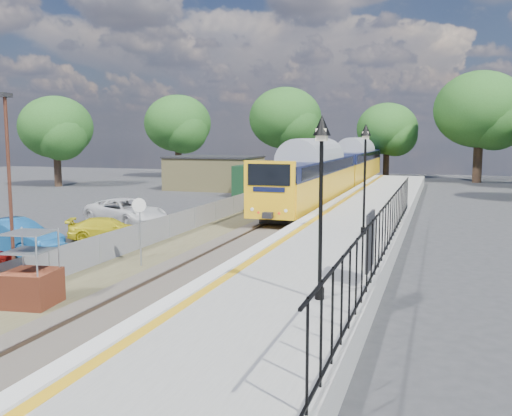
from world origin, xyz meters
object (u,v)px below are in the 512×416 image
at_px(car_yellow, 108,229).
at_px(carpark_lamp, 9,174).
at_px(brick_plinth, 30,271).
at_px(victorian_lamp_north, 365,153).
at_px(speed_sign, 140,221).
at_px(car_white, 126,212).
at_px(train, 338,167).
at_px(car_blue, 13,237).
at_px(victorian_lamp_south, 321,164).

bearing_deg(car_yellow, carpark_lamp, 165.12).
bearing_deg(brick_plinth, car_yellow, 110.76).
distance_m(victorian_lamp_north, brick_plinth, 13.67).
xyz_separation_m(carpark_lamp, car_yellow, (-1.05, 7.61, -3.16)).
relative_size(speed_sign, car_white, 0.51).
relative_size(brick_plinth, speed_sign, 0.85).
height_order(victorian_lamp_north, brick_plinth, victorian_lamp_north).
distance_m(victorian_lamp_north, car_yellow, 12.69).
relative_size(train, car_blue, 8.96).
bearing_deg(train, car_yellow, -105.49).
height_order(train, car_blue, train).
height_order(speed_sign, car_blue, speed_sign).
distance_m(brick_plinth, car_yellow, 10.80).
bearing_deg(car_blue, carpark_lamp, -131.86).
distance_m(victorian_lamp_north, car_blue, 15.23).
bearing_deg(train, brick_plinth, -94.93).
distance_m(carpark_lamp, car_white, 12.89).
bearing_deg(victorian_lamp_south, speed_sign, 147.25).
bearing_deg(car_blue, car_yellow, -19.70).
height_order(car_blue, car_white, car_blue).
xyz_separation_m(victorian_lamp_south, brick_plinth, (-8.50, -0.37, -3.21)).
xyz_separation_m(carpark_lamp, car_blue, (-3.10, 3.56, -2.96)).
bearing_deg(brick_plinth, car_white, 110.78).
distance_m(victorian_lamp_south, carpark_lamp, 11.48).
bearing_deg(car_yellow, brick_plinth, 178.00).
xyz_separation_m(victorian_lamp_north, brick_plinth, (-8.30, -10.37, -3.21)).
distance_m(victorian_lamp_south, car_blue, 15.85).
xyz_separation_m(train, carpark_lamp, (-5.77, -32.23, 1.36)).
xyz_separation_m(victorian_lamp_north, speed_sign, (-7.80, -4.85, -2.49)).
bearing_deg(speed_sign, train, 68.52).
distance_m(carpark_lamp, car_blue, 5.57).
xyz_separation_m(train, car_blue, (-8.87, -28.66, -1.59)).
bearing_deg(speed_sign, car_white, 106.89).
xyz_separation_m(brick_plinth, car_blue, (-5.87, 6.05, -0.34)).
relative_size(victorian_lamp_south, train, 0.11).
bearing_deg(carpark_lamp, car_blue, 131.01).
distance_m(car_blue, car_white, 8.67).
bearing_deg(car_white, speed_sign, -125.38).
height_order(speed_sign, car_white, speed_sign).
bearing_deg(car_yellow, car_white, -1.96).
height_order(victorian_lamp_south, car_white, victorian_lamp_south).
distance_m(train, car_blue, 30.05).
relative_size(train, speed_sign, 15.28).
bearing_deg(car_blue, victorian_lamp_north, -65.88).
xyz_separation_m(train, brick_plinth, (-3.00, -34.71, -1.25)).
relative_size(carpark_lamp, car_blue, 1.41).
bearing_deg(victorian_lamp_south, carpark_lamp, 169.40).
distance_m(victorian_lamp_north, train, 24.98).
relative_size(car_blue, car_white, 0.86).
height_order(victorian_lamp_north, car_white, victorian_lamp_north).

